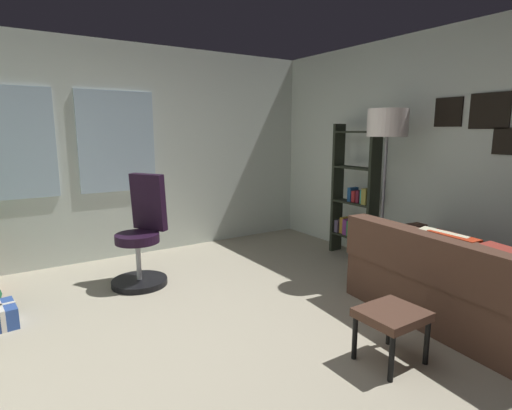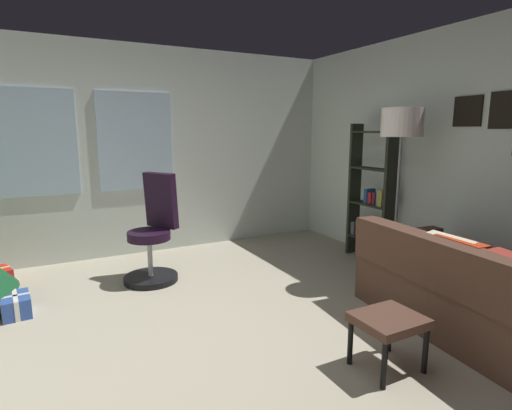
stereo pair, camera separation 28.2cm
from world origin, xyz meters
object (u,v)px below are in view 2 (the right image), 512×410
couch (500,299)px  bookshelf (371,201)px  office_chair (154,239)px  footstool (388,324)px  gift_box_blue (16,305)px  floor_lamp (402,133)px

couch → bookshelf: size_ratio=1.17×
couch → office_chair: office_chair is taller
office_chair → footstool: bearing=-67.9°
gift_box_blue → bookshelf: (3.79, -0.23, 0.64)m
couch → floor_lamp: (0.12, 1.20, 1.27)m
footstool → office_chair: size_ratio=0.37×
office_chair → floor_lamp: (2.22, -1.21, 1.10)m
bookshelf → floor_lamp: 1.10m
footstool → office_chair: 2.56m
gift_box_blue → office_chair: bearing=13.1°
couch → gift_box_blue: (-3.37, 2.11, -0.19)m
couch → gift_box_blue: couch is taller
office_chair → floor_lamp: 2.76m
floor_lamp → gift_box_blue: bearing=165.4°
footstool → gift_box_blue: bearing=137.2°
floor_lamp → footstool: bearing=-137.4°
gift_box_blue → office_chair: office_chair is taller
gift_box_blue → floor_lamp: size_ratio=0.20×
footstool → office_chair: office_chair is taller
floor_lamp → couch: bearing=-95.8°
couch → bookshelf: bookshelf is taller
footstool → office_chair: (-0.96, 2.37, 0.13)m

